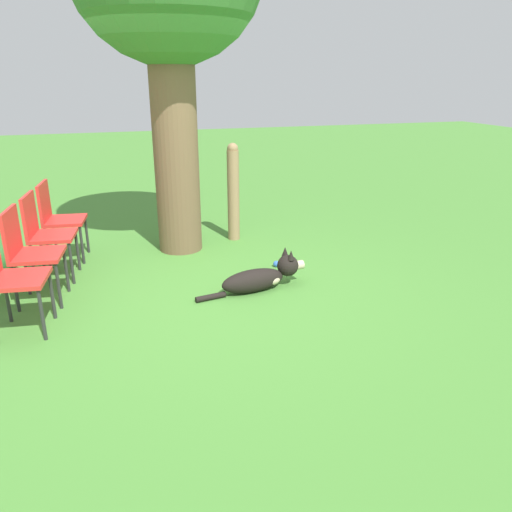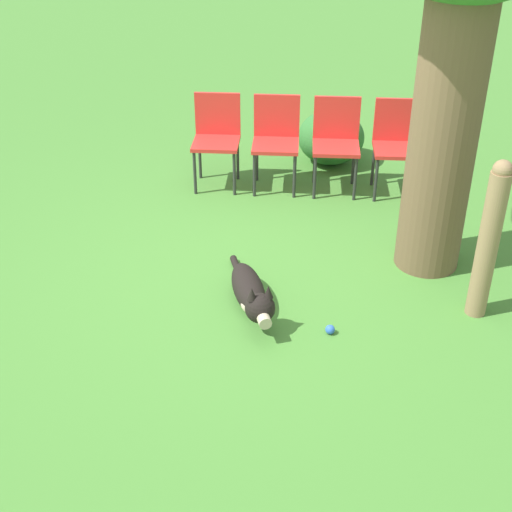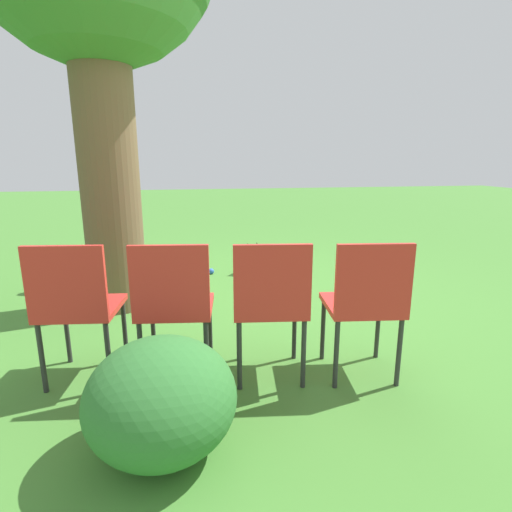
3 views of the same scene
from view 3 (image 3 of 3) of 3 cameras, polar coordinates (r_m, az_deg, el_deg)
ground_plane at (r=4.04m, az=-1.20°, el=-5.72°), size 30.00×30.00×0.00m
dog at (r=4.54m, az=0.65°, el=-1.80°), size 1.14×0.35×0.38m
fence_post at (r=4.57m, az=-20.40°, el=3.64°), size 0.15×0.15×1.21m
red_chair_0 at (r=2.50m, az=15.40°, el=-5.99°), size 0.47×0.49×0.89m
red_chair_1 at (r=2.40m, az=2.08°, el=-6.34°), size 0.47×0.49×0.89m
red_chair_2 at (r=2.43m, az=-11.63°, el=-6.35°), size 0.47×0.49×0.89m
red_chair_3 at (r=2.59m, az=-24.29°, el=-6.03°), size 0.47×0.49×0.89m
tennis_ball at (r=4.82m, az=-6.42°, el=-2.17°), size 0.07×0.07×0.07m
low_shrub at (r=1.98m, az=-13.34°, el=-19.23°), size 0.69×0.69×0.55m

